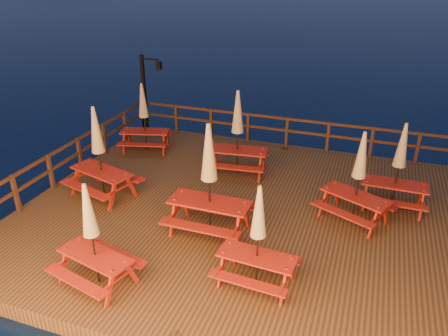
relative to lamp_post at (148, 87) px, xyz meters
The scene contains 13 objects.
ground 7.39m from the lamp_post, 40.16° to the right, with size 500.00×500.00×0.00m, color black.
deck 7.33m from the lamp_post, 40.16° to the right, with size 12.00×10.00×0.40m, color #402514.
deck_piles 7.48m from the lamp_post, 40.16° to the right, with size 11.44×9.44×1.40m.
railing 6.15m from the lamp_post, 27.22° to the right, with size 11.80×9.75×1.10m.
lamp_post is the anchor object (origin of this frame).
picnic_table_0 7.49m from the lamp_post, 50.46° to the right, with size 2.01×1.66×2.87m.
picnic_table_1 5.23m from the lamp_post, 76.69° to the right, with size 2.22×1.99×2.67m.
picnic_table_2 9.55m from the lamp_post, 18.28° to the right, with size 1.74×1.44×2.45m.
picnic_table_3 9.07m from the lamp_post, 26.47° to the right, with size 2.17×2.02×2.47m.
picnic_table_4 8.98m from the lamp_post, 68.87° to the right, with size 1.91×1.70×2.35m.
picnic_table_5 9.68m from the lamp_post, 48.64° to the right, with size 1.71×1.44×2.32m.
picnic_table_6 1.93m from the lamp_post, 66.51° to the right, with size 2.00×1.79×2.43m.
picnic_table_7 4.99m from the lamp_post, 28.52° to the right, with size 2.06×1.76×2.70m.
Camera 1 is at (2.79, -9.80, 6.62)m, focal length 35.00 mm.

